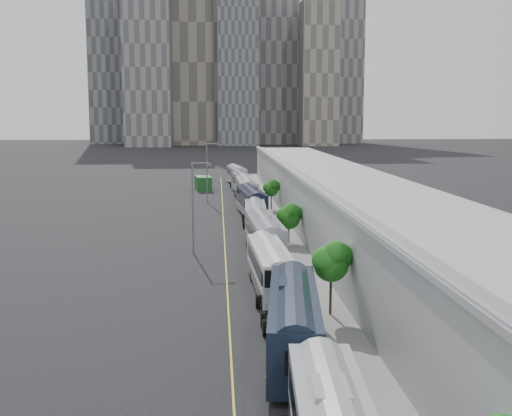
{
  "coord_description": "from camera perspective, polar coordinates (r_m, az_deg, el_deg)",
  "views": [
    {
      "loc": [
        -2.16,
        -14.17,
        13.67
      ],
      "look_at": [
        2.34,
        61.52,
        3.0
      ],
      "focal_mm": 45.0,
      "sensor_mm": 36.0,
      "label": 1
    }
  ],
  "objects": [
    {
      "name": "bus_4",
      "position": [
        76.9,
        -0.06,
        -1.09
      ],
      "size": [
        3.01,
        12.37,
        3.59
      ],
      "rotation": [
        0.0,
        0.0,
        -0.04
      ],
      "color": "#A3A6AC",
      "rests_on": "ground"
    },
    {
      "name": "depot",
      "position": [
        71.53,
        8.86,
        -0.25
      ],
      "size": [
        12.45,
        160.4,
        7.2
      ],
      "color": "gray",
      "rests_on": "ground"
    },
    {
      "name": "sidewalk",
      "position": [
        71.37,
        5.67,
        -3.02
      ],
      "size": [
        10.0,
        170.0,
        0.12
      ],
      "primitive_type": "cube",
      "color": "gray",
      "rests_on": "ground"
    },
    {
      "name": "tree_1",
      "position": [
        44.54,
        6.7,
        -4.54
      ],
      "size": [
        2.46,
        2.46,
        5.28
      ],
      "color": "black",
      "rests_on": "ground"
    },
    {
      "name": "skyline",
      "position": [
        340.37,
        -3.62,
        14.26
      ],
      "size": [
        145.0,
        64.0,
        120.0
      ],
      "color": "slate",
      "rests_on": "ground"
    },
    {
      "name": "lane_line",
      "position": [
        70.51,
        -2.81,
        -3.17
      ],
      "size": [
        0.12,
        160.0,
        0.02
      ],
      "primitive_type": "cube",
      "color": "gold",
      "rests_on": "ground"
    },
    {
      "name": "bus_3",
      "position": [
        63.99,
        0.76,
        -2.78
      ],
      "size": [
        3.36,
        13.77,
        3.99
      ],
      "rotation": [
        0.0,
        0.0,
        0.04
      ],
      "color": "gray",
      "rests_on": "ground"
    },
    {
      "name": "tree_2",
      "position": [
        70.41,
        2.94,
        -0.63
      ],
      "size": [
        2.46,
        2.46,
        4.35
      ],
      "color": "black",
      "rests_on": "ground"
    },
    {
      "name": "bus_2",
      "position": [
        51.2,
        1.27,
        -5.65
      ],
      "size": [
        3.08,
        12.89,
        3.74
      ],
      "rotation": [
        0.0,
        0.0,
        0.04
      ],
      "color": "silver",
      "rests_on": "ground"
    },
    {
      "name": "street_lamp_far",
      "position": [
        104.32,
        -4.28,
        3.51
      ],
      "size": [
        2.04,
        0.22,
        9.65
      ],
      "color": "#59595E",
      "rests_on": "ground"
    },
    {
      "name": "bus_5",
      "position": [
        89.75,
        -0.42,
        0.33
      ],
      "size": [
        3.82,
        13.8,
        3.98
      ],
      "rotation": [
        0.0,
        0.0,
        0.08
      ],
      "color": "black",
      "rests_on": "ground"
    },
    {
      "name": "bus_7",
      "position": [
        117.46,
        -1.29,
        2.1
      ],
      "size": [
        3.51,
        12.95,
        3.74
      ],
      "rotation": [
        0.0,
        0.0,
        0.07
      ],
      "color": "slate",
      "rests_on": "ground"
    },
    {
      "name": "suv",
      "position": [
        140.2,
        -4.59,
        2.7
      ],
      "size": [
        3.09,
        5.69,
        1.51
      ],
      "primitive_type": "imported",
      "rotation": [
        0.0,
        0.0,
        0.11
      ],
      "color": "black",
      "rests_on": "ground"
    },
    {
      "name": "bus_8",
      "position": [
        132.39,
        -1.74,
        2.79
      ],
      "size": [
        3.96,
        13.5,
        3.89
      ],
      "rotation": [
        0.0,
        0.0,
        0.1
      ],
      "color": "gray",
      "rests_on": "ground"
    },
    {
      "name": "tree_3",
      "position": [
        95.74,
        1.36,
        1.82
      ],
      "size": [
        2.09,
        2.09,
        4.41
      ],
      "color": "black",
      "rests_on": "ground"
    },
    {
      "name": "bus_6",
      "position": [
        104.04,
        -0.84,
        1.42
      ],
      "size": [
        3.28,
        14.06,
        4.08
      ],
      "rotation": [
        0.0,
        0.0,
        0.03
      ],
      "color": "#B4B4B6",
      "rests_on": "ground"
    },
    {
      "name": "street_lamp_near",
      "position": [
        64.88,
        -5.49,
        0.59
      ],
      "size": [
        2.04,
        0.22,
        9.27
      ],
      "color": "#59595E",
      "rests_on": "ground"
    },
    {
      "name": "bus_1",
      "position": [
        37.57,
        3.36,
        -10.56
      ],
      "size": [
        4.22,
        14.09,
        4.06
      ],
      "rotation": [
        0.0,
        0.0,
        -0.1
      ],
      "color": "#161F31",
      "rests_on": "ground"
    },
    {
      "name": "shipping_container",
      "position": [
        122.93,
        -4.73,
        2.22
      ],
      "size": [
        3.48,
        6.6,
        2.65
      ],
      "primitive_type": "cube",
      "rotation": [
        0.0,
        0.0,
        0.12
      ],
      "color": "#134019",
      "rests_on": "ground"
    }
  ]
}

